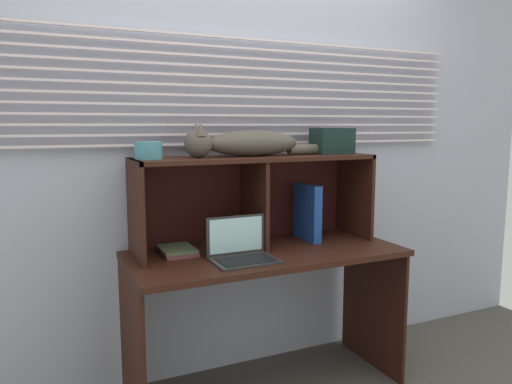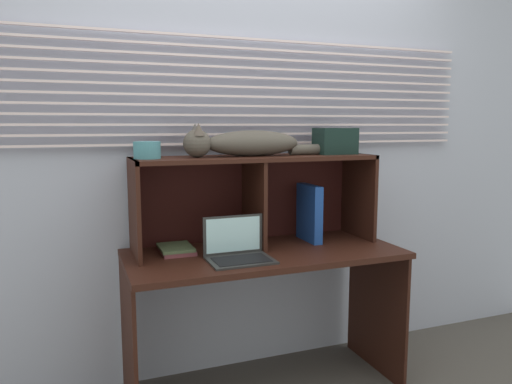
% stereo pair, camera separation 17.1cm
% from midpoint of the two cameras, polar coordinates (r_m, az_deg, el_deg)
% --- Properties ---
extents(back_panel_with_blinds, '(4.40, 0.08, 2.50)m').
position_cam_midpoint_polar(back_panel_with_blinds, '(2.75, 0.12, 4.83)').
color(back_panel_with_blinds, '#AAAFC6').
rests_on(back_panel_with_blinds, ground).
extents(desk, '(1.40, 0.62, 0.76)m').
position_cam_midpoint_polar(desk, '(2.55, 2.97, -10.28)').
color(desk, black).
rests_on(desk, ground).
extents(hutch_shelf_unit, '(1.28, 0.35, 0.48)m').
position_cam_midpoint_polar(hutch_shelf_unit, '(2.58, 1.60, 0.99)').
color(hutch_shelf_unit, black).
rests_on(hutch_shelf_unit, desk).
extents(cat, '(0.85, 0.16, 0.17)m').
position_cam_midpoint_polar(cat, '(2.51, 0.67, 5.76)').
color(cat, '#4F4941').
rests_on(cat, hutch_shelf_unit).
extents(laptop, '(0.31, 0.23, 0.20)m').
position_cam_midpoint_polar(laptop, '(2.34, -0.02, -6.97)').
color(laptop, '#2A2A2A').
rests_on(laptop, desk).
extents(binder_upright, '(0.05, 0.23, 0.31)m').
position_cam_midpoint_polar(binder_upright, '(2.72, 8.09, -2.46)').
color(binder_upright, '#1B439A').
rests_on(binder_upright, desk).
extents(book_stack, '(0.17, 0.21, 0.03)m').
position_cam_midpoint_polar(book_stack, '(2.49, -7.41, -6.72)').
color(book_stack, brown).
rests_on(book_stack, desk).
extents(small_basket, '(0.13, 0.13, 0.08)m').
position_cam_midpoint_polar(small_basket, '(2.38, -10.70, 4.86)').
color(small_basket, teal).
rests_on(small_basket, hutch_shelf_unit).
extents(storage_box, '(0.22, 0.15, 0.15)m').
position_cam_midpoint_polar(storage_box, '(2.75, 11.07, 5.90)').
color(storage_box, black).
rests_on(storage_box, hutch_shelf_unit).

